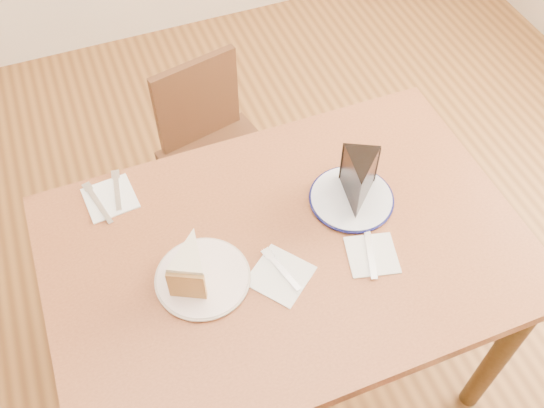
{
  "coord_description": "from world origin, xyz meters",
  "views": [
    {
      "loc": [
        -0.34,
        -0.77,
        2.02
      ],
      "look_at": [
        -0.0,
        0.1,
        0.8
      ],
      "focal_mm": 40.0,
      "sensor_mm": 36.0,
      "label": 1
    }
  ],
  "objects_px": {
    "chair_far": "(218,154)",
    "carrot_cake": "(192,262)",
    "plate_cream": "(203,278)",
    "chocolate_cake": "(359,183)",
    "plate_navy": "(351,199)",
    "table": "(286,266)"
  },
  "relations": [
    {
      "from": "carrot_cake",
      "to": "chocolate_cake",
      "type": "bearing_deg",
      "value": 34.73
    },
    {
      "from": "plate_cream",
      "to": "chocolate_cake",
      "type": "xyz_separation_m",
      "value": [
        0.45,
        0.08,
        0.07
      ]
    },
    {
      "from": "chair_far",
      "to": "carrot_cake",
      "type": "height_order",
      "value": "carrot_cake"
    },
    {
      "from": "carrot_cake",
      "to": "chocolate_cake",
      "type": "xyz_separation_m",
      "value": [
        0.47,
        0.06,
        0.02
      ]
    },
    {
      "from": "plate_cream",
      "to": "carrot_cake",
      "type": "bearing_deg",
      "value": 129.54
    },
    {
      "from": "chair_far",
      "to": "plate_navy",
      "type": "distance_m",
      "value": 0.71
    },
    {
      "from": "chair_far",
      "to": "chocolate_cake",
      "type": "relative_size",
      "value": 5.65
    },
    {
      "from": "chair_far",
      "to": "chocolate_cake",
      "type": "xyz_separation_m",
      "value": [
        0.22,
        -0.59,
        0.41
      ]
    },
    {
      "from": "chair_far",
      "to": "chocolate_cake",
      "type": "height_order",
      "value": "chocolate_cake"
    },
    {
      "from": "chair_far",
      "to": "plate_navy",
      "type": "height_order",
      "value": "plate_navy"
    },
    {
      "from": "table",
      "to": "plate_navy",
      "type": "distance_m",
      "value": 0.25
    },
    {
      "from": "plate_cream",
      "to": "chocolate_cake",
      "type": "relative_size",
      "value": 1.67
    },
    {
      "from": "carrot_cake",
      "to": "plate_navy",
      "type": "bearing_deg",
      "value": 35.83
    },
    {
      "from": "chocolate_cake",
      "to": "chair_far",
      "type": "bearing_deg",
      "value": -42.43
    },
    {
      "from": "plate_cream",
      "to": "carrot_cake",
      "type": "relative_size",
      "value": 1.87
    },
    {
      "from": "chair_far",
      "to": "carrot_cake",
      "type": "relative_size",
      "value": 6.34
    },
    {
      "from": "table",
      "to": "plate_cream",
      "type": "relative_size",
      "value": 5.43
    },
    {
      "from": "plate_cream",
      "to": "plate_navy",
      "type": "bearing_deg",
      "value": 11.34
    },
    {
      "from": "plate_cream",
      "to": "plate_navy",
      "type": "xyz_separation_m",
      "value": [
        0.44,
        0.09,
        0.0
      ]
    },
    {
      "from": "table",
      "to": "carrot_cake",
      "type": "xyz_separation_m",
      "value": [
        -0.24,
        0.0,
        0.16
      ]
    },
    {
      "from": "plate_navy",
      "to": "chocolate_cake",
      "type": "xyz_separation_m",
      "value": [
        0.01,
        -0.01,
        0.07
      ]
    },
    {
      "from": "plate_cream",
      "to": "carrot_cake",
      "type": "xyz_separation_m",
      "value": [
        -0.02,
        0.02,
        0.05
      ]
    }
  ]
}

